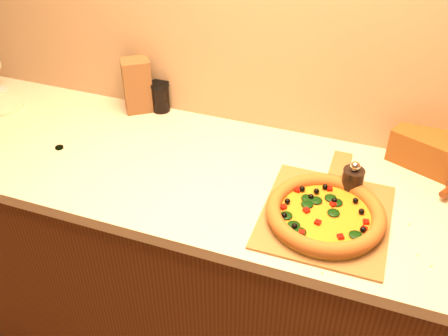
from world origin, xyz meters
TOP-DOWN VIEW (x-y plane):
  - cabinet at (0.00, 1.43)m, footprint 2.80×0.65m
  - countertop at (0.00, 1.43)m, footprint 2.84×0.68m
  - pizza_peel at (0.25, 1.34)m, footprint 0.37×0.55m
  - pizza at (0.25, 1.31)m, footprint 0.34×0.34m
  - bottle_cap at (-0.69, 1.36)m, footprint 0.04×0.04m
  - pepper_grinder at (0.30, 1.46)m, footprint 0.07×0.07m
  - paper_bag at (-0.55, 1.70)m, footprint 0.13×0.13m
  - dark_jar at (-0.47, 1.73)m, footprint 0.07×0.07m
  - side_plate at (-1.07, 1.53)m, footprint 0.20×0.20m

SIDE VIEW (x-z plane):
  - cabinet at x=0.00m, z-range 0.00..0.86m
  - countertop at x=0.00m, z-range 0.86..0.90m
  - bottle_cap at x=-0.69m, z-range 0.90..0.91m
  - pizza_peel at x=0.25m, z-range 0.90..0.91m
  - side_plate at x=-1.07m, z-range 0.90..0.91m
  - pizza at x=0.25m, z-range 0.91..0.95m
  - pepper_grinder at x=0.30m, z-range 0.89..1.01m
  - dark_jar at x=-0.47m, z-range 0.90..1.02m
  - paper_bag at x=-0.55m, z-range 0.90..1.11m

